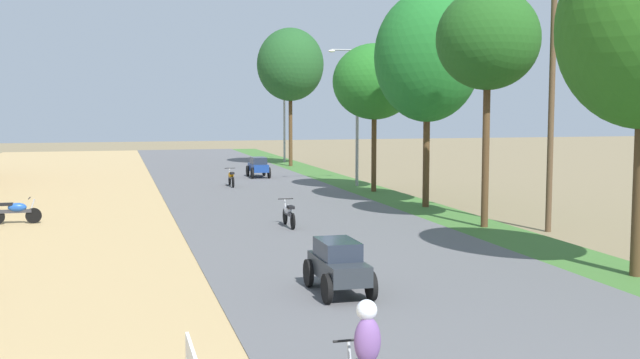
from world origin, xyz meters
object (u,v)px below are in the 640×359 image
at_px(median_tree_second, 488,40).
at_px(motorbike_ahead_third, 231,177).
at_px(parked_motorbike_fifth, 16,210).
at_px(car_sedan_charcoal, 338,264).
at_px(motorbike_ahead_second, 289,213).
at_px(car_sedan_blue, 258,166).
at_px(utility_pole_near, 552,81).
at_px(median_tree_third, 428,57).
at_px(median_tree_fourth, 374,82).
at_px(streetlamp_mid, 284,106).
at_px(streetlamp_near, 357,106).
at_px(median_tree_fifth, 290,65).

xyz_separation_m(median_tree_second, motorbike_ahead_third, (-6.55, 15.79, -5.94)).
bearing_deg(parked_motorbike_fifth, motorbike_ahead_third, 49.42).
height_order(car_sedan_charcoal, motorbike_ahead_second, car_sedan_charcoal).
bearing_deg(car_sedan_blue, motorbike_ahead_third, -115.71).
relative_size(utility_pole_near, car_sedan_blue, 4.33).
bearing_deg(utility_pole_near, median_tree_third, 103.83).
distance_m(median_tree_third, median_tree_fourth, 6.24).
xyz_separation_m(parked_motorbike_fifth, median_tree_third, (16.01, 0.68, 5.73)).
bearing_deg(motorbike_ahead_second, car_sedan_charcoal, -96.01).
bearing_deg(streetlamp_mid, median_tree_fourth, -90.10).
bearing_deg(motorbike_ahead_second, streetlamp_mid, 78.03).
xyz_separation_m(parked_motorbike_fifth, median_tree_fourth, (15.81, 6.86, 4.89)).
bearing_deg(utility_pole_near, motorbike_ahead_second, 161.15).
relative_size(median_tree_third, utility_pole_near, 0.91).
relative_size(median_tree_second, median_tree_fourth, 1.13).
relative_size(streetlamp_near, utility_pole_near, 0.74).
relative_size(parked_motorbike_fifth, median_tree_third, 0.20).
height_order(median_tree_third, car_sedan_blue, median_tree_third).
distance_m(utility_pole_near, car_sedan_blue, 22.99).
bearing_deg(motorbike_ahead_second, median_tree_third, 30.00).
xyz_separation_m(median_tree_fifth, car_sedan_blue, (-3.83, -8.30, -6.41)).
height_order(car_sedan_blue, motorbike_ahead_third, car_sedan_blue).
distance_m(streetlamp_near, motorbike_ahead_second, 14.99).
bearing_deg(motorbike_ahead_third, streetlamp_near, -10.01).
bearing_deg(car_sedan_blue, median_tree_second, -78.33).
distance_m(streetlamp_near, car_sedan_charcoal, 24.16).
xyz_separation_m(median_tree_second, streetlamp_near, (-0.03, 14.64, -2.24)).
bearing_deg(median_tree_third, median_tree_fifth, 91.35).
distance_m(car_sedan_charcoal, motorbike_ahead_second, 9.77).
distance_m(parked_motorbike_fifth, motorbike_ahead_third, 14.34).
xyz_separation_m(streetlamp_mid, motorbike_ahead_second, (-6.58, -31.05, -3.70)).
xyz_separation_m(parked_motorbike_fifth, median_tree_second, (15.88, -4.91, 5.96)).
xyz_separation_m(car_sedan_charcoal, motorbike_ahead_third, (1.08, 23.81, -0.17)).
relative_size(median_tree_fourth, motorbike_ahead_third, 4.03).
height_order(parked_motorbike_fifth, motorbike_ahead_second, motorbike_ahead_second).
bearing_deg(motorbike_ahead_third, utility_pole_near, -63.81).
xyz_separation_m(motorbike_ahead_second, motorbike_ahead_third, (0.06, 14.10, 0.00)).
bearing_deg(car_sedan_charcoal, median_tree_second, 46.38).
height_order(median_tree_fourth, car_sedan_blue, median_tree_fourth).
relative_size(median_tree_third, motorbike_ahead_third, 4.96).
height_order(parked_motorbike_fifth, streetlamp_mid, streetlamp_mid).
xyz_separation_m(parked_motorbike_fifth, car_sedan_blue, (11.63, 15.67, 0.19)).
height_order(median_tree_fourth, car_sedan_charcoal, median_tree_fourth).
bearing_deg(motorbike_ahead_third, median_tree_fourth, -31.83).
bearing_deg(car_sedan_charcoal, car_sedan_blue, 83.25).
xyz_separation_m(parked_motorbike_fifth, motorbike_ahead_second, (9.27, -3.21, 0.02)).
relative_size(median_tree_fourth, utility_pole_near, 0.74).
bearing_deg(parked_motorbike_fifth, streetlamp_near, 31.56).
bearing_deg(median_tree_fifth, car_sedan_charcoal, -101.06).
bearing_deg(median_tree_third, median_tree_second, -91.29).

